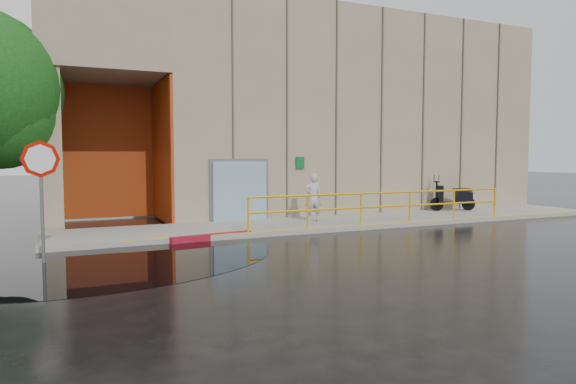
# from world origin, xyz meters

# --- Properties ---
(ground) EXTENTS (120.00, 120.00, 0.00)m
(ground) POSITION_xyz_m (0.00, 0.00, 0.00)
(ground) COLOR black
(ground) RESTS_ON ground
(sidewalk) EXTENTS (20.00, 3.00, 0.15)m
(sidewalk) POSITION_xyz_m (4.00, 4.50, 0.07)
(sidewalk) COLOR gray
(sidewalk) RESTS_ON ground
(building) EXTENTS (20.00, 10.17, 8.00)m
(building) POSITION_xyz_m (5.10, 10.98, 4.21)
(building) COLOR gray
(building) RESTS_ON ground
(guardrail) EXTENTS (9.56, 0.06, 1.03)m
(guardrail) POSITION_xyz_m (4.25, 3.15, 0.68)
(guardrail) COLOR #EDAD0C
(guardrail) RESTS_ON sidewalk
(person) EXTENTS (0.64, 0.48, 1.61)m
(person) POSITION_xyz_m (2.39, 4.71, 0.96)
(person) COLOR #B3B4B9
(person) RESTS_ON sidewalk
(scooter) EXTENTS (1.91, 1.13, 1.44)m
(scooter) POSITION_xyz_m (9.04, 5.30, 0.97)
(scooter) COLOR black
(scooter) RESTS_ON sidewalk
(stop_sign) EXTENTS (0.79, 0.23, 2.67)m
(stop_sign) POSITION_xyz_m (-5.80, 1.68, 1.94)
(stop_sign) COLOR slate
(stop_sign) RESTS_ON ground
(red_curb) EXTENTS (2.40, 0.54, 0.18)m
(red_curb) POSITION_xyz_m (-1.60, 3.10, 0.09)
(red_curb) COLOR maroon
(red_curb) RESTS_ON ground
(puddle) EXTENTS (8.24, 6.53, 0.01)m
(puddle) POSITION_xyz_m (-4.18, 0.75, 0.00)
(puddle) COLOR black
(puddle) RESTS_ON ground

